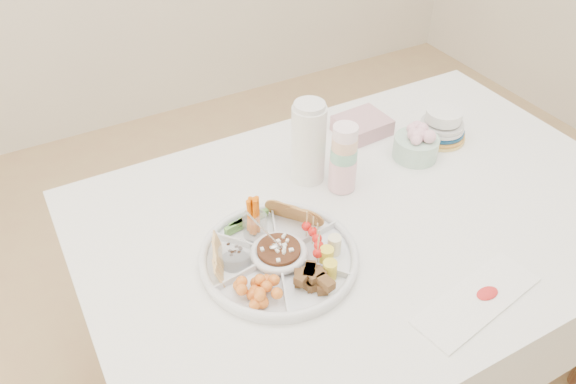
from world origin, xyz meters
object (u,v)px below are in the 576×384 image
party_tray (279,255)px  thermos (309,141)px  plate_stack (442,125)px  dining_table (359,302)px

party_tray → thermos: size_ratio=1.52×
party_tray → plate_stack: (0.70, 0.23, 0.03)m
dining_table → party_tray: size_ratio=4.00×
dining_table → plate_stack: bearing=24.8°
dining_table → plate_stack: 0.61m
thermos → party_tray: bearing=-132.0°
dining_table → thermos: (-0.07, 0.21, 0.50)m
thermos → plate_stack: (0.47, -0.03, -0.07)m
plate_stack → party_tray: bearing=-161.9°
dining_table → plate_stack: (0.39, 0.18, 0.43)m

